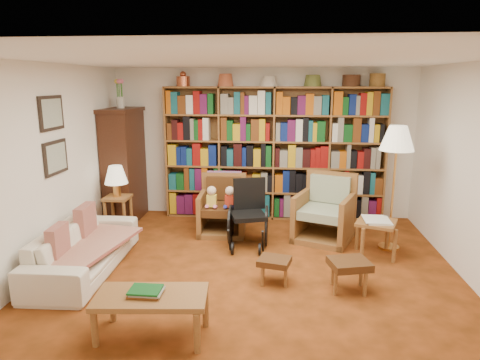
# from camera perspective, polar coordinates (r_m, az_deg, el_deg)

# --- Properties ---
(floor) EXTENTS (5.00, 5.00, 0.00)m
(floor) POSITION_cam_1_polar(r_m,az_deg,el_deg) (5.24, 1.49, -12.74)
(floor) COLOR #944216
(floor) RESTS_ON ground
(ceiling) EXTENTS (5.00, 5.00, 0.00)m
(ceiling) POSITION_cam_1_polar(r_m,az_deg,el_deg) (4.73, 1.67, 15.72)
(ceiling) COLOR white
(ceiling) RESTS_ON wall_back
(wall_back) EXTENTS (5.00, 0.00, 5.00)m
(wall_back) POSITION_cam_1_polar(r_m,az_deg,el_deg) (7.29, 2.98, 4.88)
(wall_back) COLOR white
(wall_back) RESTS_ON floor
(wall_front) EXTENTS (5.00, 0.00, 5.00)m
(wall_front) POSITION_cam_1_polar(r_m,az_deg,el_deg) (2.46, -2.67, -11.62)
(wall_front) COLOR white
(wall_front) RESTS_ON floor
(wall_left) EXTENTS (0.00, 5.00, 5.00)m
(wall_left) POSITION_cam_1_polar(r_m,az_deg,el_deg) (5.59, -24.93, 1.21)
(wall_left) COLOR white
(wall_left) RESTS_ON floor
(bookshelf) EXTENTS (3.60, 0.30, 2.42)m
(bookshelf) POSITION_cam_1_polar(r_m,az_deg,el_deg) (7.13, 4.52, 4.03)
(bookshelf) COLOR olive
(bookshelf) RESTS_ON floor
(curio_cabinet) EXTENTS (0.50, 0.95, 2.40)m
(curio_cabinet) POSITION_cam_1_polar(r_m,az_deg,el_deg) (7.31, -15.20, 2.12)
(curio_cabinet) COLOR #3B1C10
(curio_cabinet) RESTS_ON floor
(framed_pictures) EXTENTS (0.03, 0.52, 0.97)m
(framed_pictures) POSITION_cam_1_polar(r_m,az_deg,el_deg) (5.78, -23.61, 5.46)
(framed_pictures) COLOR black
(framed_pictures) RESTS_ON wall_left
(sofa) EXTENTS (1.96, 0.82, 0.56)m
(sofa) POSITION_cam_1_polar(r_m,az_deg,el_deg) (5.63, -20.04, -8.56)
(sofa) COLOR silver
(sofa) RESTS_ON floor
(sofa_throw) EXTENTS (0.96, 1.50, 0.04)m
(sofa_throw) POSITION_cam_1_polar(r_m,az_deg,el_deg) (5.60, -19.59, -8.43)
(sofa_throw) COLOR beige
(sofa_throw) RESTS_ON sofa
(cushion_left) EXTENTS (0.15, 0.42, 0.41)m
(cushion_left) POSITION_cam_1_polar(r_m,az_deg,el_deg) (5.93, -19.86, -5.74)
(cushion_left) COLOR maroon
(cushion_left) RESTS_ON sofa
(cushion_right) EXTENTS (0.14, 0.38, 0.37)m
(cushion_right) POSITION_cam_1_polar(r_m,az_deg,el_deg) (5.34, -23.06, -8.06)
(cushion_right) COLOR maroon
(cushion_right) RESTS_ON sofa
(side_table_lamp) EXTENTS (0.37, 0.37, 0.57)m
(side_table_lamp) POSITION_cam_1_polar(r_m,az_deg,el_deg) (6.82, -15.96, -3.40)
(side_table_lamp) COLOR olive
(side_table_lamp) RESTS_ON floor
(table_lamp) EXTENTS (0.35, 0.35, 0.48)m
(table_lamp) POSITION_cam_1_polar(r_m,az_deg,el_deg) (6.71, -16.21, 0.55)
(table_lamp) COLOR #CA8D40
(table_lamp) RESTS_ON side_table_lamp
(armchair_leather) EXTENTS (0.72, 0.77, 0.89)m
(armchair_leather) POSITION_cam_1_polar(r_m,az_deg,el_deg) (6.64, -2.28, -3.74)
(armchair_leather) COLOR olive
(armchair_leather) RESTS_ON floor
(armchair_sage) EXTENTS (1.05, 1.05, 0.96)m
(armchair_sage) POSITION_cam_1_polar(r_m,az_deg,el_deg) (6.47, 11.04, -4.42)
(armchair_sage) COLOR olive
(armchair_sage) RESTS_ON floor
(wheelchair) EXTENTS (0.57, 0.76, 0.94)m
(wheelchair) POSITION_cam_1_polar(r_m,az_deg,el_deg) (6.05, 1.13, -4.76)
(wheelchair) COLOR black
(wheelchair) RESTS_ON floor
(floor_lamp) EXTENTS (0.45, 0.45, 1.71)m
(floor_lamp) POSITION_cam_1_polar(r_m,az_deg,el_deg) (6.05, 20.20, 4.60)
(floor_lamp) COLOR #CA8D40
(floor_lamp) RESTS_ON floor
(side_table_papers) EXTENTS (0.62, 0.62, 0.51)m
(side_table_papers) POSITION_cam_1_polar(r_m,az_deg,el_deg) (5.95, 17.69, -5.94)
(side_table_papers) COLOR olive
(side_table_papers) RESTS_ON floor
(footstool_a) EXTENTS (0.41, 0.37, 0.30)m
(footstool_a) POSITION_cam_1_polar(r_m,az_deg,el_deg) (5.01, 4.60, -10.96)
(footstool_a) COLOR #4F3015
(footstool_a) RESTS_ON floor
(footstool_b) EXTENTS (0.50, 0.45, 0.36)m
(footstool_b) POSITION_cam_1_polar(r_m,az_deg,el_deg) (4.95, 14.37, -11.04)
(footstool_b) COLOR #4F3015
(footstool_b) RESTS_ON floor
(coffee_table) EXTENTS (1.04, 0.59, 0.47)m
(coffee_table) POSITION_cam_1_polar(r_m,az_deg,el_deg) (4.07, -11.75, -15.37)
(coffee_table) COLOR olive
(coffee_table) RESTS_ON floor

